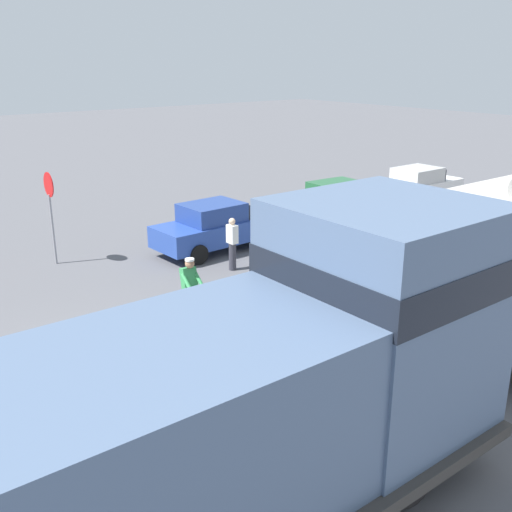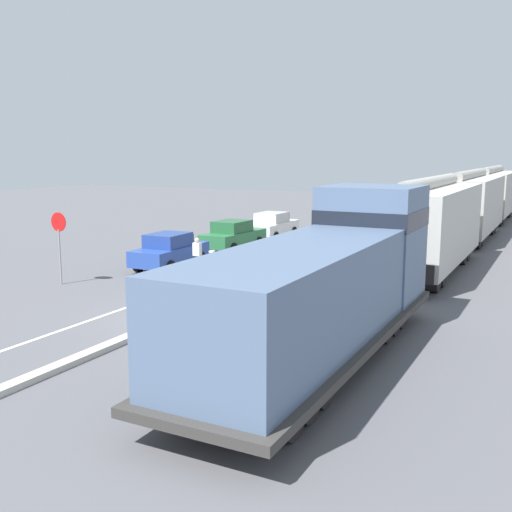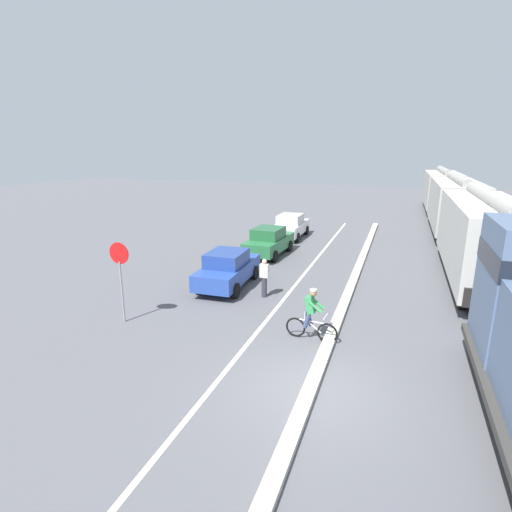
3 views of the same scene
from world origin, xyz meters
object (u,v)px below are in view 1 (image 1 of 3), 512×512
Objects in this scene: locomotive at (178,442)px; parked_car_green at (339,202)px; parked_car_blue at (215,227)px; cyclist at (190,294)px; stop_sign at (50,200)px; parked_car_white at (418,186)px; pedestrian_by_cars at (232,243)px.

locomotive is 17.06m from parked_car_green.
locomotive is at bearing -36.03° from parked_car_blue.
cyclist is 6.66m from stop_sign.
stop_sign is (-6.49, -0.88, 1.21)m from cyclist.
parked_car_blue is 5.74m from parked_car_green.
locomotive reaches higher than parked_car_green.
parked_car_blue is 1.01× the size of parked_car_white.
parked_car_blue is (-10.54, 7.66, -0.98)m from locomotive.
cyclist reaches higher than parked_car_green.
cyclist reaches higher than parked_car_white.
locomotive reaches higher than parked_car_blue.
parked_car_blue is 1.48× the size of stop_sign.
parked_car_blue and pedestrian_by_cars have the same top height.
parked_car_green is 1.49× the size of stop_sign.
parked_car_blue is at bearing -90.22° from parked_car_green.
locomotive is 7.17× the size of pedestrian_by_cars.
parked_car_blue is 10.70m from parked_car_white.
locomotive is at bearing -39.00° from pedestrian_by_cars.
parked_car_blue is 2.05m from pedestrian_by_cars.
cyclist is at bearing 7.72° from stop_sign.
parked_car_blue and parked_car_white have the same top height.
cyclist is at bearing -72.41° from parked_car_white.
parked_car_white is at bearing 119.94° from locomotive.
stop_sign is at bearing 166.61° from locomotive.
parked_car_white is 1.46× the size of stop_sign.
stop_sign is (-1.93, -4.70, 1.21)m from parked_car_blue.
stop_sign is at bearing -100.57° from parked_car_green.
parked_car_green is at bearing -89.26° from parked_car_white.
locomotive is at bearing -60.06° from parked_car_white.
pedestrian_by_cars is (3.86, 4.00, -1.18)m from stop_sign.
parked_car_green is 6.72m from pedestrian_by_cars.
locomotive is 7.17m from cyclist.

